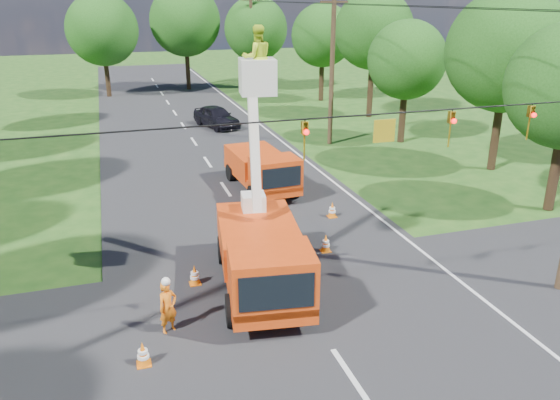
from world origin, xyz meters
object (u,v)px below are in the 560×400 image
object	(u,v)px
tree_right_d	(374,30)
tree_far_a	(102,30)
traffic_cone_2	(326,243)
traffic_cone_7	(291,169)
traffic_cone_3	(332,210)
pole_right_far	(251,41)
pole_right_mid	(332,64)
bucket_truck	(262,241)
traffic_cone_4	(143,354)
tree_far_b	(185,21)
traffic_cone_8	(195,275)
tree_right_c	(407,60)
distant_car	(216,117)
tree_right_b	(507,51)
ground_worker	(168,307)
tree_right_e	(323,35)
second_truck	(262,169)
tree_far_c	(256,29)

from	to	relation	value
tree_right_d	tree_far_a	bearing A→B (deg)	141.06
traffic_cone_2	traffic_cone_7	bearing A→B (deg)	79.30
traffic_cone_3	pole_right_far	world-z (taller)	pole_right_far
pole_right_mid	bucket_truck	bearing A→B (deg)	-118.90
traffic_cone_4	tree_far_b	size ratio (longest dim) A/B	0.07
bucket_truck	traffic_cone_3	size ratio (longest dim) A/B	11.79
traffic_cone_8	tree_right_c	size ratio (longest dim) A/B	0.09
traffic_cone_4	traffic_cone_8	world-z (taller)	same
bucket_truck	distant_car	world-z (taller)	bucket_truck
tree_right_c	tree_far_b	distance (m)	27.97
distant_car	traffic_cone_8	world-z (taller)	distant_car
distant_car	pole_right_far	bearing A→B (deg)	47.33
traffic_cone_3	tree_right_b	distance (m)	13.44
ground_worker	tree_right_e	distance (m)	38.44
second_truck	tree_far_c	size ratio (longest dim) A/B	0.65
traffic_cone_8	tree_right_b	size ratio (longest dim) A/B	0.07
distant_car	traffic_cone_8	distance (m)	23.69
tree_right_b	tree_far_c	bearing A→B (deg)	100.39
traffic_cone_7	pole_right_mid	xyz separation A→B (m)	(4.61, 5.69, 4.75)
tree_right_c	tree_far_c	world-z (taller)	tree_far_c
second_truck	tree_right_d	size ratio (longest dim) A/B	0.61
traffic_cone_3	pole_right_mid	size ratio (longest dim) A/B	0.07
tree_right_e	tree_far_a	bearing A→B (deg)	156.95
traffic_cone_2	tree_right_c	size ratio (longest dim) A/B	0.09
tree_right_b	tree_right_d	bearing A→B (deg)	90.76
ground_worker	tree_right_e	size ratio (longest dim) A/B	0.19
tree_right_e	tree_far_a	world-z (taller)	tree_far_a
distant_car	traffic_cone_2	size ratio (longest dim) A/B	6.52
traffic_cone_3	tree_far_c	distance (m)	34.93
distant_car	tree_right_d	xyz separation A→B (m)	(12.47, 0.02, 5.89)
bucket_truck	tree_far_a	xyz separation A→B (m)	(-4.05, 40.12, 4.42)
distant_car	traffic_cone_8	xyz separation A→B (m)	(-5.34, -23.07, -0.43)
pole_right_far	tree_far_c	world-z (taller)	pole_right_far
ground_worker	tree_far_b	distance (m)	44.60
traffic_cone_8	tree_right_d	distance (m)	29.84
tree_right_c	tree_far_c	size ratio (longest dim) A/B	0.85
traffic_cone_3	tree_right_e	xyz separation A→B (m)	(10.11, 26.96, 5.45)
traffic_cone_4	tree_far_b	distance (m)	46.13
tree_right_e	tree_far_b	world-z (taller)	tree_far_b
ground_worker	distant_car	distance (m)	26.40
traffic_cone_8	tree_far_b	distance (m)	42.03
pole_right_mid	tree_right_c	xyz separation A→B (m)	(4.70, -1.00, 0.21)
traffic_cone_3	tree_far_c	xyz separation A→B (m)	(5.81, 33.96, 5.70)
tree_right_d	pole_right_far	bearing A→B (deg)	115.86
traffic_cone_4	tree_right_c	xyz separation A→B (m)	(18.20, 18.97, 4.95)
pole_right_mid	tree_far_c	bearing A→B (deg)	87.40
traffic_cone_2	traffic_cone_4	distance (m)	8.63
tree_right_d	bucket_truck	bearing A→B (deg)	-123.14
traffic_cone_3	traffic_cone_7	world-z (taller)	same
traffic_cone_8	pole_right_far	bearing A→B (deg)	72.31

